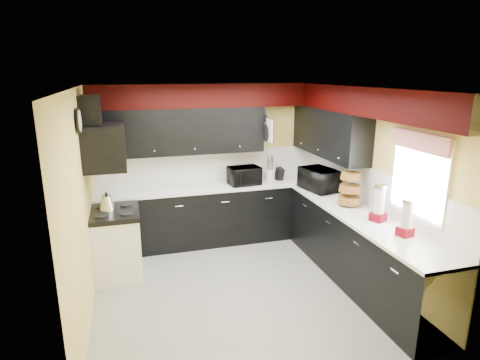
# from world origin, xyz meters

# --- Properties ---
(ground) EXTENTS (3.60, 3.60, 0.00)m
(ground) POSITION_xyz_m (0.00, 0.00, 0.00)
(ground) COLOR gray
(ground) RESTS_ON ground
(wall_back) EXTENTS (3.60, 0.06, 2.50)m
(wall_back) POSITION_xyz_m (0.00, 1.80, 1.25)
(wall_back) COLOR #E0C666
(wall_back) RESTS_ON ground
(wall_right) EXTENTS (0.06, 3.60, 2.50)m
(wall_right) POSITION_xyz_m (1.80, 0.00, 1.25)
(wall_right) COLOR #E0C666
(wall_right) RESTS_ON ground
(wall_left) EXTENTS (0.06, 3.60, 2.50)m
(wall_left) POSITION_xyz_m (-1.80, 0.00, 1.25)
(wall_left) COLOR #E0C666
(wall_left) RESTS_ON ground
(ceiling) EXTENTS (3.60, 3.60, 0.06)m
(ceiling) POSITION_xyz_m (0.00, 0.00, 2.50)
(ceiling) COLOR white
(ceiling) RESTS_ON wall_back
(cab_back) EXTENTS (3.60, 0.60, 0.90)m
(cab_back) POSITION_xyz_m (0.00, 1.50, 0.45)
(cab_back) COLOR black
(cab_back) RESTS_ON ground
(cab_right) EXTENTS (0.60, 3.00, 0.90)m
(cab_right) POSITION_xyz_m (1.50, -0.30, 0.45)
(cab_right) COLOR black
(cab_right) RESTS_ON ground
(counter_back) EXTENTS (3.62, 0.64, 0.04)m
(counter_back) POSITION_xyz_m (0.00, 1.50, 0.92)
(counter_back) COLOR white
(counter_back) RESTS_ON cab_back
(counter_right) EXTENTS (0.64, 3.02, 0.04)m
(counter_right) POSITION_xyz_m (1.50, -0.30, 0.92)
(counter_right) COLOR white
(counter_right) RESTS_ON cab_right
(splash_back) EXTENTS (3.60, 0.02, 0.50)m
(splash_back) POSITION_xyz_m (0.00, 1.79, 1.19)
(splash_back) COLOR white
(splash_back) RESTS_ON counter_back
(splash_right) EXTENTS (0.02, 3.60, 0.50)m
(splash_right) POSITION_xyz_m (1.79, 0.00, 1.19)
(splash_right) COLOR white
(splash_right) RESTS_ON counter_right
(upper_back) EXTENTS (2.60, 0.35, 0.70)m
(upper_back) POSITION_xyz_m (-0.50, 1.62, 1.80)
(upper_back) COLOR black
(upper_back) RESTS_ON wall_back
(upper_right) EXTENTS (0.35, 1.80, 0.70)m
(upper_right) POSITION_xyz_m (1.62, 0.90, 1.80)
(upper_right) COLOR black
(upper_right) RESTS_ON wall_right
(soffit_back) EXTENTS (3.60, 0.36, 0.35)m
(soffit_back) POSITION_xyz_m (0.00, 1.62, 2.33)
(soffit_back) COLOR black
(soffit_back) RESTS_ON wall_back
(soffit_right) EXTENTS (0.36, 3.24, 0.35)m
(soffit_right) POSITION_xyz_m (1.62, -0.18, 2.33)
(soffit_right) COLOR black
(soffit_right) RESTS_ON wall_right
(stove) EXTENTS (0.60, 0.75, 0.86)m
(stove) POSITION_xyz_m (-1.50, 0.75, 0.43)
(stove) COLOR white
(stove) RESTS_ON ground
(cooktop) EXTENTS (0.62, 0.77, 0.06)m
(cooktop) POSITION_xyz_m (-1.50, 0.75, 0.89)
(cooktop) COLOR black
(cooktop) RESTS_ON stove
(hood) EXTENTS (0.50, 0.78, 0.55)m
(hood) POSITION_xyz_m (-1.55, 0.75, 1.78)
(hood) COLOR black
(hood) RESTS_ON wall_left
(hood_duct) EXTENTS (0.24, 0.40, 0.40)m
(hood_duct) POSITION_xyz_m (-1.68, 0.75, 2.20)
(hood_duct) COLOR black
(hood_duct) RESTS_ON wall_left
(window) EXTENTS (0.03, 0.86, 0.96)m
(window) POSITION_xyz_m (1.79, -0.90, 1.55)
(window) COLOR white
(window) RESTS_ON wall_right
(valance) EXTENTS (0.04, 0.88, 0.20)m
(valance) POSITION_xyz_m (1.73, -0.90, 1.95)
(valance) COLOR red
(valance) RESTS_ON wall_right
(pan_top) EXTENTS (0.03, 0.22, 0.40)m
(pan_top) POSITION_xyz_m (0.82, 1.55, 2.00)
(pan_top) COLOR black
(pan_top) RESTS_ON upper_back
(pan_mid) EXTENTS (0.03, 0.28, 0.46)m
(pan_mid) POSITION_xyz_m (0.82, 1.42, 1.75)
(pan_mid) COLOR black
(pan_mid) RESTS_ON upper_back
(pan_low) EXTENTS (0.03, 0.24, 0.42)m
(pan_low) POSITION_xyz_m (0.82, 1.68, 1.72)
(pan_low) COLOR black
(pan_low) RESTS_ON upper_back
(cut_board) EXTENTS (0.03, 0.26, 0.35)m
(cut_board) POSITION_xyz_m (0.83, 1.30, 1.80)
(cut_board) COLOR white
(cut_board) RESTS_ON upper_back
(baskets) EXTENTS (0.27, 0.27, 0.50)m
(baskets) POSITION_xyz_m (1.52, 0.05, 1.18)
(baskets) COLOR brown
(baskets) RESTS_ON upper_right
(clock) EXTENTS (0.03, 0.30, 0.30)m
(clock) POSITION_xyz_m (-1.77, 0.25, 2.15)
(clock) COLOR black
(clock) RESTS_ON wall_left
(deco_plate) EXTENTS (0.03, 0.24, 0.24)m
(deco_plate) POSITION_xyz_m (1.77, -0.35, 2.25)
(deco_plate) COLOR white
(deco_plate) RESTS_ON wall_right
(toaster_oven) EXTENTS (0.52, 0.45, 0.28)m
(toaster_oven) POSITION_xyz_m (0.48, 1.44, 1.08)
(toaster_oven) COLOR black
(toaster_oven) RESTS_ON counter_back
(microwave) EXTENTS (0.50, 0.66, 0.33)m
(microwave) POSITION_xyz_m (1.47, 0.82, 1.10)
(microwave) COLOR black
(microwave) RESTS_ON counter_right
(utensil_crock) EXTENTS (0.22, 0.22, 0.18)m
(utensil_crock) POSITION_xyz_m (0.94, 1.54, 1.03)
(utensil_crock) COLOR silver
(utensil_crock) RESTS_ON counter_back
(knife_block) EXTENTS (0.12, 0.15, 0.21)m
(knife_block) POSITION_xyz_m (1.10, 1.51, 1.04)
(knife_block) COLOR black
(knife_block) RESTS_ON counter_back
(kettle) EXTENTS (0.26, 0.26, 0.18)m
(kettle) POSITION_xyz_m (-1.59, 0.84, 1.01)
(kettle) COLOR silver
(kettle) RESTS_ON cooktop
(dispenser_a) EXTENTS (0.21, 0.21, 0.43)m
(dispenser_a) POSITION_xyz_m (1.55, -0.55, 1.15)
(dispenser_a) COLOR maroon
(dispenser_a) RESTS_ON counter_right
(dispenser_b) EXTENTS (0.17, 0.17, 0.39)m
(dispenser_b) POSITION_xyz_m (1.56, -1.03, 1.14)
(dispenser_b) COLOR #6C1704
(dispenser_b) RESTS_ON counter_right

